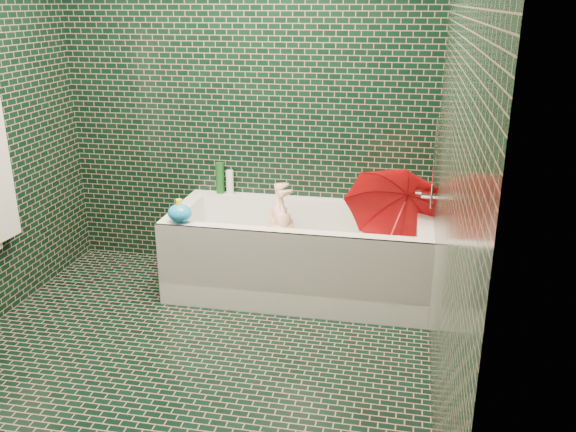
% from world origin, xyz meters
% --- Properties ---
extents(floor, '(2.80, 2.80, 0.00)m').
position_xyz_m(floor, '(0.00, 0.00, 0.00)').
color(floor, black).
rests_on(floor, ground).
extents(wall_back, '(2.80, 0.00, 2.80)m').
position_xyz_m(wall_back, '(0.00, 1.40, 1.25)').
color(wall_back, black).
rests_on(wall_back, floor).
extents(wall_right, '(0.00, 2.80, 2.80)m').
position_xyz_m(wall_right, '(1.30, 0.00, 1.25)').
color(wall_right, black).
rests_on(wall_right, floor).
extents(bathtub, '(1.70, 0.75, 0.55)m').
position_xyz_m(bathtub, '(0.45, 1.01, 0.21)').
color(bathtub, white).
rests_on(bathtub, floor).
extents(bath_mat, '(1.35, 0.47, 0.01)m').
position_xyz_m(bath_mat, '(0.45, 1.02, 0.16)').
color(bath_mat, '#56D32A').
rests_on(bath_mat, bathtub).
extents(water, '(1.48, 0.53, 0.00)m').
position_xyz_m(water, '(0.45, 1.02, 0.30)').
color(water, silver).
rests_on(water, bathtub).
extents(faucet, '(0.18, 0.19, 0.55)m').
position_xyz_m(faucet, '(1.26, 1.02, 0.77)').
color(faucet, silver).
rests_on(faucet, wall_right).
extents(child, '(0.91, 0.55, 0.24)m').
position_xyz_m(child, '(0.36, 0.99, 0.31)').
color(child, '#EEA995').
rests_on(child, bathtub).
extents(umbrella, '(1.02, 1.08, 1.01)m').
position_xyz_m(umbrella, '(1.07, 0.93, 0.55)').
color(umbrella, red).
rests_on(umbrella, bathtub).
extents(soap_bottle_a, '(0.14, 0.14, 0.27)m').
position_xyz_m(soap_bottle_a, '(1.25, 1.32, 0.55)').
color(soap_bottle_a, white).
rests_on(soap_bottle_a, bathtub).
extents(soap_bottle_b, '(0.10, 0.10, 0.21)m').
position_xyz_m(soap_bottle_b, '(1.25, 1.32, 0.55)').
color(soap_bottle_b, '#3A1B68').
rests_on(soap_bottle_b, bathtub).
extents(soap_bottle_c, '(0.16, 0.16, 0.18)m').
position_xyz_m(soap_bottle_c, '(1.25, 1.33, 0.55)').
color(soap_bottle_c, '#144819').
rests_on(soap_bottle_c, bathtub).
extents(bottle_right_tall, '(0.06, 0.06, 0.21)m').
position_xyz_m(bottle_right_tall, '(1.07, 1.34, 0.65)').
color(bottle_right_tall, '#144819').
rests_on(bottle_right_tall, bathtub).
extents(bottle_right_pump, '(0.05, 0.05, 0.17)m').
position_xyz_m(bottle_right_pump, '(1.20, 1.32, 0.64)').
color(bottle_right_pump, silver).
rests_on(bottle_right_pump, bathtub).
extents(bottle_left_tall, '(0.07, 0.07, 0.22)m').
position_xyz_m(bottle_left_tall, '(-0.19, 1.36, 0.66)').
color(bottle_left_tall, '#144819').
rests_on(bottle_left_tall, bathtub).
extents(bottle_left_short, '(0.06, 0.06, 0.17)m').
position_xyz_m(bottle_left_short, '(-0.12, 1.34, 0.64)').
color(bottle_left_short, white).
rests_on(bottle_left_short, bathtub).
extents(rubber_duck, '(0.12, 0.09, 0.09)m').
position_xyz_m(rubber_duck, '(1.13, 1.33, 0.59)').
color(rubber_duck, '#FFFB1A').
rests_on(rubber_duck, bathtub).
extents(bath_toy, '(0.18, 0.17, 0.15)m').
position_xyz_m(bath_toy, '(-0.25, 0.71, 0.62)').
color(bath_toy, '#1786D2').
rests_on(bath_toy, bathtub).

